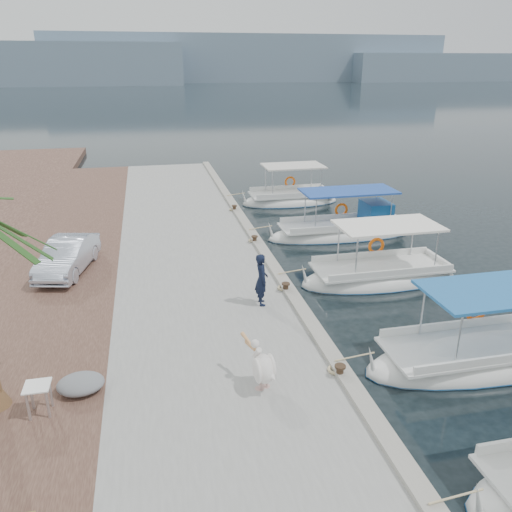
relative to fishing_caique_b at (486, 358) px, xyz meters
The scene contains 15 objects.
ground 5.15m from the fishing_caique_b, 144.07° to the left, with size 400.00×400.00×0.00m, color black.
concrete_quay 10.76m from the fishing_caique_b, 131.79° to the left, with size 6.00×40.00×0.50m, color gray.
quay_curb 9.15m from the fishing_caique_b, 118.69° to the left, with size 0.44×40.00×0.12m, color gray.
cobblestone_strip 14.57m from the fishing_caique_b, 146.61° to the left, with size 4.00×40.00×0.50m, color #4C3128.
distant_hills 206.23m from the fishing_caique_b, 82.91° to the left, with size 330.00×60.00×18.00m.
fishing_caique_b is the anchor object (origin of this frame).
fishing_caique_c 5.77m from the fishing_caique_b, 94.63° to the left, with size 6.23×2.34×2.83m.
fishing_caique_d 10.98m from the fishing_caique_b, 88.99° to the left, with size 7.33×2.17×2.83m.
fishing_caique_e 17.30m from the fishing_caique_b, 92.32° to the left, with size 5.76×2.40×2.83m.
mooring_bollards 6.42m from the fishing_caique_b, 134.99° to the left, with size 0.28×20.28×0.33m.
pelican 6.57m from the fishing_caique_b, behind, with size 0.75×1.46×1.13m.
fisherman 6.84m from the fishing_caique_b, 145.15° to the left, with size 0.62×0.41×1.71m, color black.
parked_car 14.36m from the fishing_caique_b, 146.23° to the left, with size 1.32×3.78×1.24m, color silver.
tarp_bundle 10.73m from the fishing_caique_b, behind, with size 1.10×0.90×0.40m, color slate.
folding_table 11.53m from the fishing_caique_b, behind, with size 0.55×0.55×0.73m.
Camera 1 is at (-4.60, -13.24, 7.79)m, focal length 35.00 mm.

